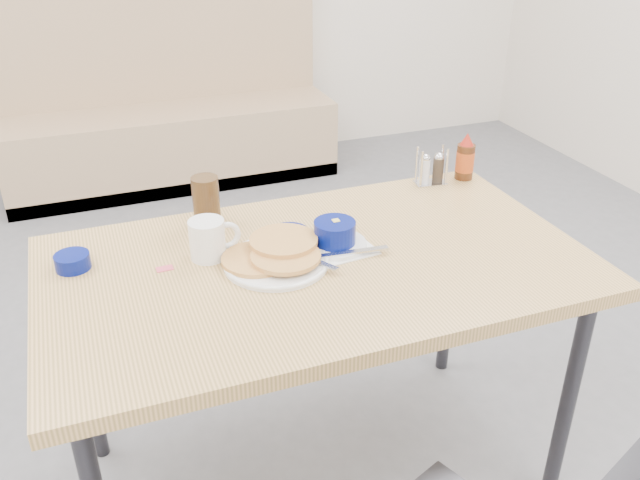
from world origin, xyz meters
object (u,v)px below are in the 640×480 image
object	(u,v)px
butter_bowl	(289,238)
coffee_mug	(209,239)
syrup_bottle	(465,159)
condiment_caddy	(431,171)
dining_table	(317,281)
creamer_bowl	(73,262)
booth_bench	(169,121)
pancake_plate	(276,257)
amber_tumbler	(206,201)
grits_setting	(335,236)

from	to	relation	value
butter_bowl	coffee_mug	bearing A→B (deg)	175.98
syrup_bottle	condiment_caddy	bearing A→B (deg)	180.00
dining_table	creamer_bowl	size ratio (longest dim) A/B	15.85
booth_bench	pancake_plate	xyz separation A→B (m)	(-0.10, -2.51, 0.43)
coffee_mug	booth_bench	bearing A→B (deg)	84.00
creamer_bowl	butter_bowl	size ratio (longest dim) A/B	0.86
butter_bowl	syrup_bottle	distance (m)	0.72
dining_table	amber_tumbler	bearing A→B (deg)	125.44
dining_table	coffee_mug	distance (m)	0.30
dining_table	butter_bowl	world-z (taller)	butter_bowl
creamer_bowl	condiment_caddy	xyz separation A→B (m)	(1.11, 0.16, 0.02)
butter_bowl	booth_bench	bearing A→B (deg)	89.02
booth_bench	grits_setting	size ratio (longest dim) A/B	8.60
dining_table	creamer_bowl	xyz separation A→B (m)	(-0.59, 0.18, 0.08)
pancake_plate	grits_setting	xyz separation A→B (m)	(0.17, 0.03, 0.01)
dining_table	coffee_mug	xyz separation A→B (m)	(-0.25, 0.12, 0.12)
dining_table	amber_tumbler	world-z (taller)	amber_tumbler
booth_bench	syrup_bottle	size ratio (longest dim) A/B	12.25
coffee_mug	condiment_caddy	size ratio (longest dim) A/B	1.13
dining_table	grits_setting	bearing A→B (deg)	36.70
creamer_bowl	pancake_plate	bearing A→B (deg)	-17.91
syrup_bottle	butter_bowl	bearing A→B (deg)	-160.77
pancake_plate	creamer_bowl	size ratio (longest dim) A/B	3.07
pancake_plate	coffee_mug	world-z (taller)	coffee_mug
condiment_caddy	grits_setting	bearing A→B (deg)	-139.89
pancake_plate	booth_bench	bearing A→B (deg)	87.63
dining_table	pancake_plate	world-z (taller)	pancake_plate
creamer_bowl	grits_setting	bearing A→B (deg)	-11.12
amber_tumbler	butter_bowl	bearing A→B (deg)	-49.13
creamer_bowl	butter_bowl	xyz separation A→B (m)	(0.55, -0.08, 0.00)
pancake_plate	creamer_bowl	xyz separation A→B (m)	(-0.49, 0.16, -0.00)
booth_bench	pancake_plate	distance (m)	2.55
pancake_plate	condiment_caddy	bearing A→B (deg)	26.96
butter_bowl	amber_tumbler	distance (m)	0.28
booth_bench	butter_bowl	xyz separation A→B (m)	(-0.04, -2.43, 0.43)
syrup_bottle	amber_tumbler	bearing A→B (deg)	-177.82
condiment_caddy	coffee_mug	bearing A→B (deg)	-156.55
butter_bowl	dining_table	bearing A→B (deg)	-67.98
amber_tumbler	booth_bench	bearing A→B (deg)	84.39
coffee_mug	syrup_bottle	world-z (taller)	syrup_bottle
dining_table	amber_tumbler	size ratio (longest dim) A/B	9.76
amber_tumbler	syrup_bottle	bearing A→B (deg)	2.18
coffee_mug	amber_tumbler	bearing A→B (deg)	79.51
coffee_mug	grits_setting	world-z (taller)	coffee_mug
butter_bowl	syrup_bottle	world-z (taller)	syrup_bottle
condiment_caddy	butter_bowl	bearing A→B (deg)	-149.61
booth_bench	amber_tumbler	world-z (taller)	booth_bench
booth_bench	creamer_bowl	size ratio (longest dim) A/B	21.51
butter_bowl	condiment_caddy	world-z (taller)	condiment_caddy
booth_bench	amber_tumbler	distance (m)	2.29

